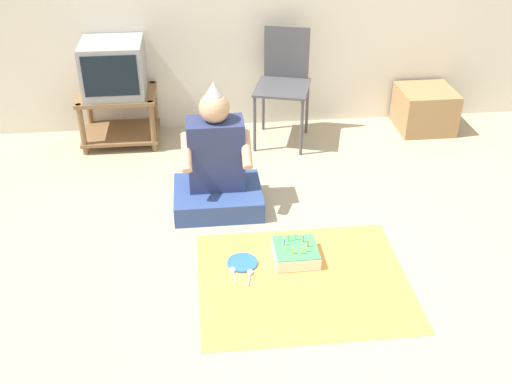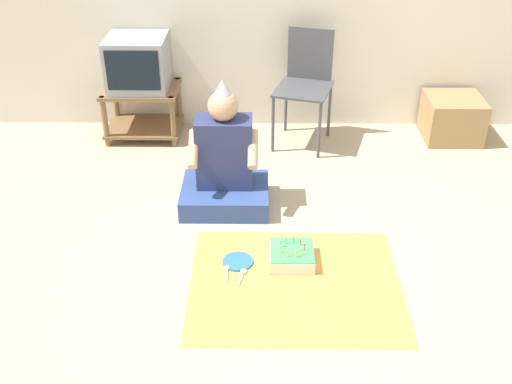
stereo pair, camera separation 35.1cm
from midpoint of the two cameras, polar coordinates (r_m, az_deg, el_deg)
name	(u,v)px [view 1 (the left image)]	position (r m, az deg, el deg)	size (l,w,h in m)	color
ground_plane	(313,278)	(3.42, 2.47, -8.27)	(16.00, 16.00, 0.00)	tan
tv_stand	(119,113)	(4.94, -14.91, 7.25)	(0.60, 0.46, 0.42)	olive
tv	(114,68)	(4.80, -15.51, 11.28)	(0.46, 0.45, 0.40)	#99999E
folding_chair	(284,77)	(4.74, 0.54, 10.81)	(0.51, 0.53, 0.88)	#4C4C51
cardboard_box_stack	(425,109)	(5.18, 13.91, 7.63)	(0.44, 0.44, 0.35)	#A87F51
person_seated	(217,169)	(3.92, -6.32, 2.10)	(0.58, 0.47, 0.87)	#334C8C
party_cloth	(303,280)	(3.40, 1.55, -8.50)	(1.18, 0.98, 0.01)	#EFA84C
birthday_cake	(296,253)	(3.52, 0.94, -5.90)	(0.26, 0.26, 0.13)	white
paper_plate	(242,262)	(3.52, -4.19, -6.81)	(0.18, 0.18, 0.01)	blue
plastic_spoon_near	(233,271)	(3.46, -5.13, -7.63)	(0.04, 0.15, 0.01)	white
plastic_spoon_far	(250,274)	(3.44, -3.55, -7.87)	(0.05, 0.14, 0.01)	white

